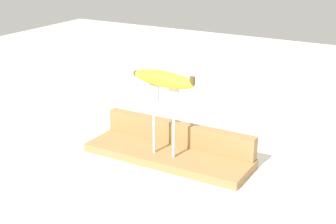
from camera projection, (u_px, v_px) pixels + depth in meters
name	position (u px, v px, depth m)	size (l,w,h in m)	color
ground_plane	(168.00, 159.00, 1.18)	(3.00, 3.00, 0.00)	silver
wooden_board	(168.00, 155.00, 1.18)	(0.40, 0.13, 0.02)	#A87F4C
board_backstop	(179.00, 133.00, 1.21)	(0.40, 0.03, 0.06)	#A87F4C
fork_stand_center	(164.00, 114.00, 1.12)	(0.08, 0.01, 0.17)	silver
banana_raised_center	(164.00, 79.00, 1.09)	(0.17, 0.06, 0.04)	yellow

